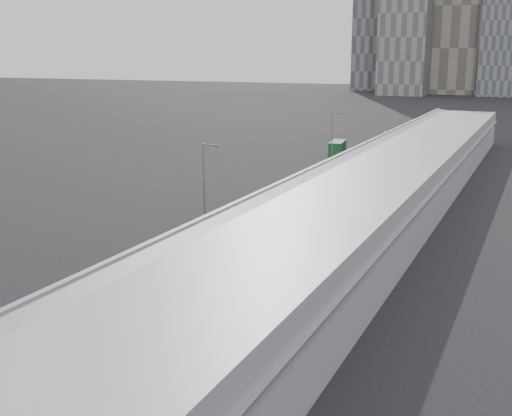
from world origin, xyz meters
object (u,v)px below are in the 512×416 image
Objects in this scene: bus_3 at (253,223)px; street_lamp_far at (333,134)px; bus_7 at (378,152)px; bus_5 at (338,178)px; bus_2 at (177,265)px; street_lamp_near at (205,179)px; bus_4 at (306,195)px; suv at (388,135)px; shipping_container at (337,149)px; bus_8 at (402,141)px; bus_6 at (362,160)px; bus_9 at (412,134)px; bus_1 at (65,331)px.

street_lamp_far reaches higher than bus_3.
bus_5 is at bearing -88.65° from bus_7.
street_lamp_near is at bearing 107.20° from bus_2.
suv is at bearing 92.94° from bus_4.
suv is (-6.57, 72.03, -0.82)m from bus_4.
bus_8 is at bearing 48.92° from shipping_container.
bus_2 is 86.54m from bus_8.
street_lamp_near reaches higher than shipping_container.
bus_2 is 0.93× the size of bus_3.
bus_9 is at bearing 87.07° from bus_6.
shipping_container is (-8.28, 13.01, -0.26)m from bus_6.
bus_2 is 14.54m from bus_3.
bus_2 reaches higher than bus_5.
shipping_container is at bearing 92.85° from bus_2.
bus_1 reaches higher than bus_2.
street_lamp_near is (-6.28, -42.04, 3.66)m from bus_6.
bus_9 is (-0.32, 68.59, -0.02)m from bus_4.
shipping_container is 1.15× the size of suv.
bus_3 is at bearing -91.22° from bus_6.
bus_5 is 0.94× the size of bus_8.
street_lamp_far is (-6.74, -35.97, 3.63)m from bus_9.
street_lamp_near is 85.13m from suv.
bus_1 is at bearing -77.40° from suv.
bus_5 is 0.93× the size of bus_9.
bus_4 is at bearing 89.49° from bus_1.
suv is at bearing 89.60° from street_lamp_near.
bus_8 reaches higher than suv.
street_lamp_near is (-7.16, -12.98, 3.70)m from bus_4.
bus_9 is at bearing 79.39° from street_lamp_far.
bus_2 is at bearing -91.86° from shipping_container.
street_lamp_near is at bearing -96.58° from shipping_container.
bus_2 is at bearing -84.07° from street_lamp_far.
street_lamp_far is (-6.51, 62.68, 3.68)m from bus_2.
bus_5 is at bearing 74.75° from street_lamp_near.
street_lamp_near is (-6.84, -81.57, 3.72)m from bus_9.
bus_7 reaches higher than bus_6.
bus_6 is 39.53m from bus_9.
bus_9 is at bearing 89.10° from bus_7.
bus_6 is 15.42m from shipping_container.
bus_4 is 0.98× the size of bus_6.
street_lamp_far is 1.36× the size of shipping_container.
bus_1 is 112.97m from bus_9.
street_lamp_far is at bearing -132.30° from bus_7.
bus_1 is at bearing -90.42° from bus_8.
shipping_container is (-2.10, 9.45, -3.83)m from street_lamp_far.
bus_8 is 25.14m from street_lamp_far.
bus_6 is at bearing 90.46° from bus_3.
bus_4 reaches higher than bus_5.
bus_4 is 1.00× the size of bus_9.
street_lamp_far reaches higher than bus_4.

